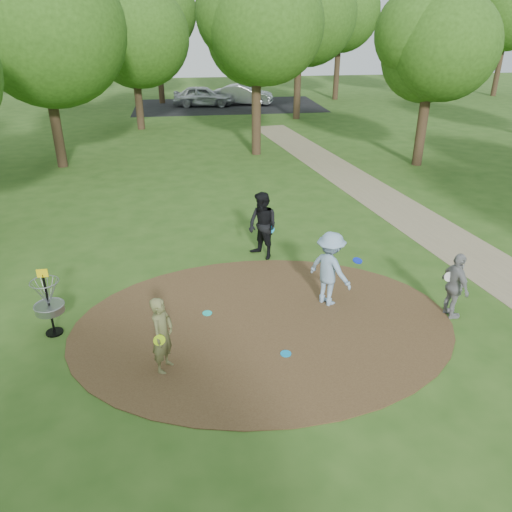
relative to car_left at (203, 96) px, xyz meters
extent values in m
plane|color=#2D5119|center=(-0.11, -29.99, -0.75)|extent=(100.00, 100.00, 0.00)
cylinder|color=#47301C|center=(-0.11, -29.99, -0.74)|extent=(8.40, 8.40, 0.02)
cube|color=#8C7A5B|center=(6.39, -27.99, -0.74)|extent=(7.55, 39.89, 0.01)
cube|color=black|center=(1.89, 0.01, -0.75)|extent=(14.00, 8.00, 0.01)
imported|color=brown|center=(-2.23, -31.24, 0.03)|extent=(0.58, 0.68, 1.56)
cylinder|color=#BFF51B|center=(-2.28, -31.46, 0.07)|extent=(0.22, 0.08, 0.22)
imported|color=#85A5C6|center=(1.53, -29.30, 0.15)|extent=(1.21, 1.34, 1.80)
cylinder|color=#0B24CB|center=(2.19, -29.26, 0.30)|extent=(0.29, 0.29, 0.08)
imported|color=black|center=(0.38, -26.60, 0.19)|extent=(1.11, 1.16, 1.89)
cylinder|color=#0DA7ED|center=(0.60, -26.62, 0.09)|extent=(0.22, 0.07, 0.22)
imported|color=gray|center=(4.12, -30.25, 0.02)|extent=(0.46, 0.94, 1.55)
cylinder|color=silver|center=(3.96, -30.20, 0.24)|extent=(0.22, 0.07, 0.22)
cylinder|color=#19CEBD|center=(-1.33, -29.40, -0.72)|extent=(0.22, 0.22, 0.02)
cylinder|color=#0C8FD1|center=(0.15, -31.14, -0.72)|extent=(0.22, 0.22, 0.02)
imported|color=#B0B3B8|center=(0.00, 0.00, 0.00)|extent=(4.56, 2.23, 1.50)
imported|color=#999DA0|center=(3.07, 0.25, -0.01)|extent=(4.74, 2.99, 1.47)
cylinder|color=black|center=(-4.61, -29.69, -0.07)|extent=(0.05, 0.05, 1.35)
cylinder|color=black|center=(-4.61, -29.69, -0.73)|extent=(0.36, 0.36, 0.04)
cylinder|color=gray|center=(-4.61, -29.69, -0.13)|extent=(0.60, 0.60, 0.16)
torus|color=gray|center=(-4.61, -29.69, -0.05)|extent=(0.63, 0.63, 0.03)
torus|color=gray|center=(-4.61, -29.69, 0.50)|extent=(0.58, 0.58, 0.02)
cube|color=yellow|center=(-4.61, -29.69, 0.70)|extent=(0.22, 0.02, 0.18)
cylinder|color=#332316|center=(-7.11, -15.99, 1.15)|extent=(0.44, 0.44, 3.80)
sphere|color=#294C14|center=(-7.11, -15.99, 4.75)|extent=(6.18, 6.18, 6.18)
cylinder|color=#332316|center=(1.89, -14.99, 1.34)|extent=(0.44, 0.44, 4.18)
sphere|color=#294C14|center=(1.89, -14.99, 4.84)|extent=(5.12, 5.12, 5.12)
cylinder|color=#332316|center=(8.89, -17.99, 1.06)|extent=(0.44, 0.44, 3.61)
sphere|color=#294C14|center=(8.89, -17.99, 4.06)|extent=(4.37, 4.37, 4.37)
cylinder|color=#332316|center=(-4.11, -7.99, 0.96)|extent=(0.44, 0.44, 3.42)
sphere|color=#294C14|center=(-4.11, -7.99, 4.19)|extent=(5.54, 5.54, 5.54)
cylinder|color=#332316|center=(5.89, -5.99, 1.44)|extent=(0.44, 0.44, 4.37)
sphere|color=#294C14|center=(5.89, -5.99, 5.27)|extent=(6.01, 6.01, 6.01)
camera|label=1|loc=(-1.61, -39.14, 5.38)|focal=35.00mm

